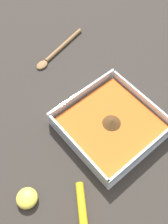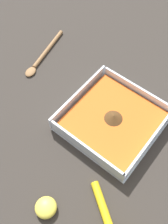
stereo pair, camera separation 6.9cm
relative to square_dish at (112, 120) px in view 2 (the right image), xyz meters
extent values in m
plane|color=#332D28|center=(-0.01, 0.00, -0.02)|extent=(4.00, 4.00, 0.00)
cube|color=silver|center=(0.00, 0.00, -0.01)|extent=(0.23, 0.23, 0.01)
cube|color=silver|center=(0.00, 0.11, 0.01)|extent=(0.23, 0.01, 0.04)
cube|color=silver|center=(0.00, -0.11, 0.01)|extent=(0.23, 0.01, 0.04)
cube|color=silver|center=(0.11, 0.00, 0.01)|extent=(0.01, 0.22, 0.04)
cube|color=silver|center=(-0.11, 0.00, 0.01)|extent=(0.01, 0.22, 0.04)
cube|color=orange|center=(0.00, 0.00, 0.00)|extent=(0.21, 0.21, 0.02)
cone|color=#4C3319|center=(0.00, 0.00, 0.02)|extent=(0.05, 0.05, 0.01)
cylinder|color=yellow|center=(-0.19, -0.11, -0.01)|extent=(0.08, 0.10, 0.02)
ellipsoid|color=#EFDB4C|center=(-0.27, -0.02, 0.00)|extent=(0.05, 0.05, 0.03)
ellipsoid|color=olive|center=(-0.01, 0.29, -0.01)|extent=(0.05, 0.04, 0.01)
cylinder|color=olive|center=(0.09, 0.32, -0.01)|extent=(0.17, 0.05, 0.01)
camera|label=1|loc=(-0.26, -0.21, 0.59)|focal=42.00mm
camera|label=2|loc=(-0.31, -0.16, 0.59)|focal=42.00mm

